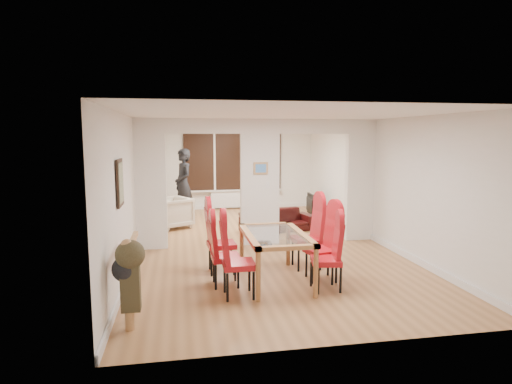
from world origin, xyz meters
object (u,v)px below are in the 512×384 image
object	(u,v)px
dining_chair_lc	(221,239)
sofa	(278,220)
dining_chair_la	(239,258)
dining_chair_rc	(307,235)
television	(309,205)
dining_chair_ra	(326,255)
bowl	(262,212)
person	(183,185)
dining_chair_lb	(226,252)
bottle	(260,209)
armchair	(172,213)
coffee_table	(258,218)
dining_table	(275,257)
dining_chair_rb	(321,245)

from	to	relation	value
dining_chair_lc	sofa	world-z (taller)	dining_chair_lc
dining_chair_la	dining_chair_rc	size ratio (longest dim) A/B	0.96
sofa	television	xyz separation A→B (m)	(1.35, 1.85, 0.04)
dining_chair_ra	dining_chair_la	bearing A→B (deg)	-168.04
dining_chair_lc	bowl	world-z (taller)	dining_chair_lc
dining_chair_la	person	world-z (taller)	person
dining_chair_ra	bowl	distance (m)	5.09
television	person	bearing A→B (deg)	93.81
dining_chair_lb	bottle	bearing A→B (deg)	70.72
dining_chair_lc	dining_chair_lb	bearing A→B (deg)	-93.84
person	bowl	size ratio (longest dim) A/B	9.19
dining_chair_lc	armchair	bearing A→B (deg)	99.43
dining_chair_ra	coffee_table	world-z (taller)	dining_chair_ra
dining_chair_lc	dining_table	bearing A→B (deg)	-40.93
dining_chair_la	coffee_table	distance (m)	5.27
dining_chair_rc	dining_chair_la	bearing A→B (deg)	-143.84
dining_table	sofa	size ratio (longest dim) A/B	0.94
television	coffee_table	world-z (taller)	television
television	bottle	xyz separation A→B (m)	(-1.58, -0.85, 0.07)
dining_chair_la	dining_chair_ra	distance (m)	1.30
armchair	bottle	size ratio (longest dim) A/B	2.96
dining_chair_lc	bowl	xyz separation A→B (m)	(1.46, 4.00, -0.31)
dining_table	dining_chair_ra	size ratio (longest dim) A/B	1.57
dining_chair_rb	television	bearing A→B (deg)	62.94
dining_chair_la	coffee_table	world-z (taller)	dining_chair_la
television	bowl	size ratio (longest dim) A/B	4.90
dining_chair_rc	armchair	world-z (taller)	dining_chair_rc
dining_chair_lb	bottle	size ratio (longest dim) A/B	3.69
dining_chair_lb	dining_chair_rc	bearing A→B (deg)	21.39
dining_chair_rb	armchair	size ratio (longest dim) A/B	1.34
dining_chair_ra	coffee_table	bearing A→B (deg)	101.20
coffee_table	bowl	world-z (taller)	bowl
dining_chair_lc	dining_chair_ra	world-z (taller)	dining_chair_lc
television	dining_table	bearing A→B (deg)	159.51
dining_chair_rc	person	xyz separation A→B (m)	(-2.02, 4.63, 0.38)
dining_chair_ra	bottle	world-z (taller)	dining_chair_ra
sofa	person	distance (m)	2.88
dining_table	coffee_table	bearing A→B (deg)	82.76
dining_chair_lb	coffee_table	world-z (taller)	dining_chair_lb
dining_chair_ra	sofa	bearing A→B (deg)	97.56
coffee_table	bottle	size ratio (longest dim) A/B	3.52
dining_table	bottle	xyz separation A→B (m)	(0.62, 4.47, -0.02)
person	television	distance (m)	3.60
dining_chair_ra	coffee_table	xyz separation A→B (m)	(-0.07, 5.07, -0.41)
sofa	person	bearing A→B (deg)	128.40
dining_table	person	bearing A→B (deg)	104.40
dining_chair_lb	bottle	world-z (taller)	dining_chair_lb
dining_chair_lb	person	size ratio (longest dim) A/B	0.54
dining_chair_ra	television	bearing A→B (deg)	85.48
dining_chair_lb	dining_chair_rc	xyz separation A→B (m)	(1.46, 0.63, 0.06)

